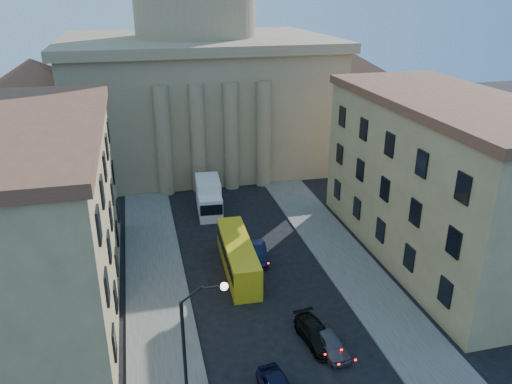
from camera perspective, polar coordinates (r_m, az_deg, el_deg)
sidewalk_left at (r=39.49m, az=-10.92°, el=-13.84°), size 5.00×60.00×0.15m
sidewalk_right at (r=43.15m, az=12.58°, el=-10.54°), size 5.00×60.00×0.15m
church at (r=70.98m, az=-6.61°, el=13.11°), size 68.02×28.76×36.60m
building_left at (r=40.15m, az=-24.25°, el=-2.77°), size 11.60×26.60×14.70m
building_right at (r=47.09m, az=20.57°, el=1.40°), size 11.60×26.60×14.70m
street_lamp at (r=28.44m, az=-7.15°, el=-16.73°), size 2.62×0.44×8.83m
car_right_mid at (r=36.49m, az=6.94°, el=-15.84°), size 2.44×4.79×1.33m
car_right_far at (r=35.88m, az=8.49°, el=-16.72°), size 1.94×4.00×1.32m
car_right_distant at (r=45.81m, az=0.21°, el=-6.95°), size 2.05×4.43×1.41m
city_bus at (r=43.74m, az=-2.09°, el=-7.24°), size 2.73×10.22×2.86m
box_truck at (r=55.16m, az=-5.41°, el=-0.63°), size 2.97×6.59×3.53m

